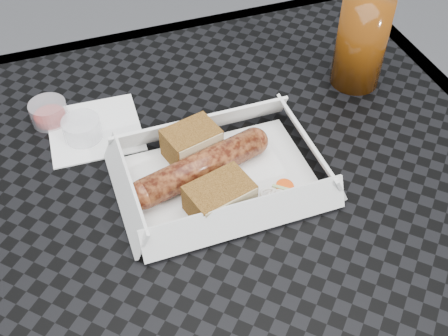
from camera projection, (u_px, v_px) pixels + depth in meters
name	position (u px, v px, depth m)	size (l,w,h in m)	color
patio_table	(221.00, 241.00, 0.72)	(0.80, 0.80, 0.74)	black
food_tray	(221.00, 178.00, 0.69)	(0.22, 0.15, 0.00)	white
bratwurst	(201.00, 167.00, 0.68)	(0.19, 0.08, 0.04)	brown
bread_near	(192.00, 143.00, 0.70)	(0.07, 0.05, 0.04)	brown
bread_far	(220.00, 197.00, 0.64)	(0.07, 0.05, 0.04)	brown
veg_garnish	(277.00, 197.00, 0.66)	(0.03, 0.03, 0.00)	#F94B0A
napkin	(95.00, 129.00, 0.75)	(0.12, 0.12, 0.00)	white
condiment_cup_sauce	(49.00, 113.00, 0.76)	(0.05, 0.05, 0.03)	maroon
condiment_cup_empty	(82.00, 129.00, 0.73)	(0.05, 0.05, 0.03)	silver
drink_glass	(361.00, 42.00, 0.78)	(0.07, 0.07, 0.13)	#592A07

